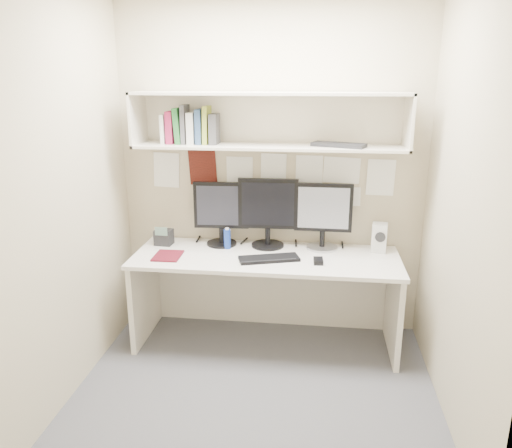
# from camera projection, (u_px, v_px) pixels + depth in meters

# --- Properties ---
(floor) EXTENTS (2.40, 2.00, 0.01)m
(floor) POSITION_uv_depth(u_px,v_px,m) (255.00, 390.00, 3.35)
(floor) COLOR #4D4C52
(floor) RESTS_ON ground
(wall_back) EXTENTS (2.40, 0.02, 2.60)m
(wall_back) POSITION_uv_depth(u_px,v_px,m) (271.00, 172.00, 3.94)
(wall_back) COLOR #B6A98B
(wall_back) RESTS_ON ground
(wall_front) EXTENTS (2.40, 0.02, 2.60)m
(wall_front) POSITION_uv_depth(u_px,v_px,m) (225.00, 262.00, 2.03)
(wall_front) COLOR #B6A98B
(wall_front) RESTS_ON ground
(wall_left) EXTENTS (0.02, 2.00, 2.60)m
(wall_left) POSITION_uv_depth(u_px,v_px,m) (66.00, 197.00, 3.13)
(wall_left) COLOR #B6A98B
(wall_left) RESTS_ON ground
(wall_right) EXTENTS (0.02, 2.00, 2.60)m
(wall_right) POSITION_uv_depth(u_px,v_px,m) (464.00, 209.00, 2.84)
(wall_right) COLOR #B6A98B
(wall_right) RESTS_ON ground
(desk) EXTENTS (2.00, 0.70, 0.73)m
(desk) POSITION_uv_depth(u_px,v_px,m) (266.00, 299.00, 3.87)
(desk) COLOR silver
(desk) RESTS_ON floor
(overhead_hutch) EXTENTS (2.00, 0.38, 0.40)m
(overhead_hutch) POSITION_uv_depth(u_px,v_px,m) (270.00, 120.00, 3.68)
(overhead_hutch) COLOR beige
(overhead_hutch) RESTS_ON wall_back
(pinned_papers) EXTENTS (1.92, 0.01, 0.48)m
(pinned_papers) POSITION_uv_depth(u_px,v_px,m) (271.00, 179.00, 3.95)
(pinned_papers) COLOR white
(pinned_papers) RESTS_ON wall_back
(monitor_left) EXTENTS (0.44, 0.24, 0.51)m
(monitor_left) POSITION_uv_depth(u_px,v_px,m) (221.00, 211.00, 3.94)
(monitor_left) COLOR black
(monitor_left) RESTS_ON desk
(monitor_center) EXTENTS (0.47, 0.26, 0.54)m
(monitor_center) POSITION_uv_depth(u_px,v_px,m) (268.00, 211.00, 3.89)
(monitor_center) COLOR black
(monitor_center) RESTS_ON desk
(monitor_right) EXTENTS (0.44, 0.24, 0.52)m
(monitor_right) POSITION_uv_depth(u_px,v_px,m) (323.00, 214.00, 3.85)
(monitor_right) COLOR #A5A5AA
(monitor_right) RESTS_ON desk
(keyboard) EXTENTS (0.47, 0.28, 0.02)m
(keyboard) POSITION_uv_depth(u_px,v_px,m) (269.00, 259.00, 3.66)
(keyboard) COLOR black
(keyboard) RESTS_ON desk
(mouse) EXTENTS (0.07, 0.11, 0.03)m
(mouse) POSITION_uv_depth(u_px,v_px,m) (318.00, 261.00, 3.60)
(mouse) COLOR black
(mouse) RESTS_ON desk
(speaker) EXTENTS (0.13, 0.13, 0.22)m
(speaker) POSITION_uv_depth(u_px,v_px,m) (379.00, 238.00, 3.82)
(speaker) COLOR silver
(speaker) RESTS_ON desk
(blue_bottle) EXTENTS (0.05, 0.05, 0.17)m
(blue_bottle) POSITION_uv_depth(u_px,v_px,m) (227.00, 239.00, 3.89)
(blue_bottle) COLOR navy
(blue_bottle) RESTS_ON desk
(maroon_notebook) EXTENTS (0.20, 0.24, 0.01)m
(maroon_notebook) POSITION_uv_depth(u_px,v_px,m) (168.00, 256.00, 3.73)
(maroon_notebook) COLOR #520E19
(maroon_notebook) RESTS_ON desk
(desk_phone) EXTENTS (0.14, 0.13, 0.16)m
(desk_phone) POSITION_uv_depth(u_px,v_px,m) (164.00, 237.00, 3.99)
(desk_phone) COLOR black
(desk_phone) RESTS_ON desk
(book_stack) EXTENTS (0.42, 0.18, 0.29)m
(book_stack) POSITION_uv_depth(u_px,v_px,m) (191.00, 127.00, 3.74)
(book_stack) COLOR silver
(book_stack) RESTS_ON overhead_hutch
(hutch_tray) EXTENTS (0.41, 0.27, 0.03)m
(hutch_tray) POSITION_uv_depth(u_px,v_px,m) (339.00, 145.00, 3.59)
(hutch_tray) COLOR black
(hutch_tray) RESTS_ON overhead_hutch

